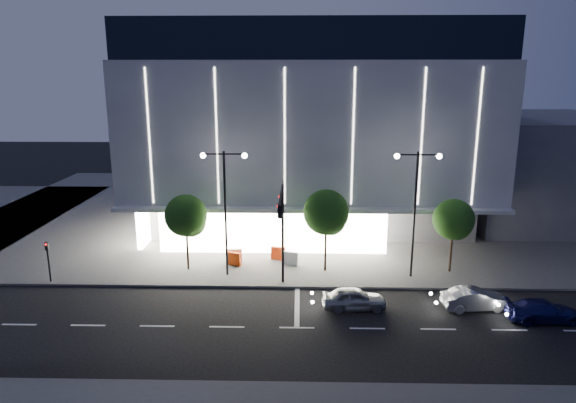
# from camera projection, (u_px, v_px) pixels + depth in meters

# --- Properties ---
(ground) EXTENTS (160.00, 160.00, 0.00)m
(ground) POSITION_uv_depth(u_px,v_px,m) (264.00, 315.00, 30.65)
(ground) COLOR black
(ground) RESTS_ON ground
(sidewalk_museum) EXTENTS (70.00, 40.00, 0.15)m
(sidewalk_museum) POSITION_uv_depth(u_px,v_px,m) (327.00, 211.00, 53.81)
(sidewalk_museum) COLOR #474747
(sidewalk_museum) RESTS_ON ground
(museum) EXTENTS (30.00, 25.80, 18.00)m
(museum) POSITION_uv_depth(u_px,v_px,m) (309.00, 124.00, 49.99)
(museum) COLOR #4C4C51
(museum) RESTS_ON ground
(annex_building) EXTENTS (16.00, 20.00, 10.00)m
(annex_building) POSITION_uv_depth(u_px,v_px,m) (534.00, 165.00, 52.14)
(annex_building) COLOR #4C4C51
(annex_building) RESTS_ON ground
(traffic_mast) EXTENTS (0.33, 5.89, 7.07)m
(traffic_mast) POSITION_uv_depth(u_px,v_px,m) (282.00, 219.00, 32.66)
(traffic_mast) COLOR black
(traffic_mast) RESTS_ON ground
(street_lamp_west) EXTENTS (3.16, 0.36, 9.00)m
(street_lamp_west) POSITION_uv_depth(u_px,v_px,m) (225.00, 195.00, 35.11)
(street_lamp_west) COLOR black
(street_lamp_west) RESTS_ON ground
(street_lamp_east) EXTENTS (3.16, 0.36, 9.00)m
(street_lamp_east) POSITION_uv_depth(u_px,v_px,m) (416.00, 196.00, 34.81)
(street_lamp_east) COLOR black
(street_lamp_east) RESTS_ON ground
(ped_signal_far) EXTENTS (0.22, 0.24, 3.00)m
(ped_signal_far) POSITION_uv_depth(u_px,v_px,m) (48.00, 257.00, 34.90)
(ped_signal_far) COLOR black
(ped_signal_far) RESTS_ON ground
(tree_left) EXTENTS (3.02, 3.02, 5.72)m
(tree_left) POSITION_uv_depth(u_px,v_px,m) (186.00, 218.00, 36.63)
(tree_left) COLOR black
(tree_left) RESTS_ON ground
(tree_mid) EXTENTS (3.25, 3.25, 6.15)m
(tree_mid) POSITION_uv_depth(u_px,v_px,m) (326.00, 215.00, 36.33)
(tree_mid) COLOR black
(tree_mid) RESTS_ON ground
(tree_right) EXTENTS (2.91, 2.91, 5.51)m
(tree_right) POSITION_uv_depth(u_px,v_px,m) (454.00, 222.00, 36.23)
(tree_right) COLOR black
(tree_right) RESTS_ON ground
(car_lead) EXTENTS (4.02, 1.81, 1.34)m
(car_lead) POSITION_uv_depth(u_px,v_px,m) (354.00, 299.00, 31.35)
(car_lead) COLOR gray
(car_lead) RESTS_ON ground
(car_second) EXTENTS (4.14, 1.78, 1.33)m
(car_second) POSITION_uv_depth(u_px,v_px,m) (475.00, 299.00, 31.28)
(car_second) COLOR #ADB0B5
(car_second) RESTS_ON ground
(car_third) EXTENTS (4.29, 1.80, 1.24)m
(car_third) POSITION_uv_depth(u_px,v_px,m) (544.00, 311.00, 29.85)
(car_third) COLOR navy
(car_third) RESTS_ON ground
(barrier_a) EXTENTS (1.11, 0.66, 1.00)m
(barrier_a) POSITION_uv_depth(u_px,v_px,m) (234.00, 259.00, 38.18)
(barrier_a) COLOR #FF450E
(barrier_a) RESTS_ON sidewalk_museum
(barrier_b) EXTENTS (1.12, 0.40, 1.00)m
(barrier_b) POSITION_uv_depth(u_px,v_px,m) (235.00, 255.00, 38.92)
(barrier_b) COLOR silver
(barrier_b) RESTS_ON sidewalk_museum
(barrier_c) EXTENTS (1.13, 0.52, 1.00)m
(barrier_c) POSITION_uv_depth(u_px,v_px,m) (278.00, 253.00, 39.36)
(barrier_c) COLOR #F13A0D
(barrier_c) RESTS_ON sidewalk_museum
(barrier_d) EXTENTS (1.12, 0.59, 1.00)m
(barrier_d) POSITION_uv_depth(u_px,v_px,m) (291.00, 258.00, 38.29)
(barrier_d) COLOR white
(barrier_d) RESTS_ON sidewalk_museum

